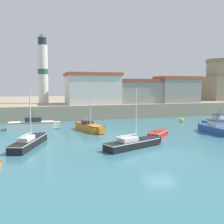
# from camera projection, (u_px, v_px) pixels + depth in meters

# --- Properties ---
(ground_plane) EXTENTS (200.00, 200.00, 0.00)m
(ground_plane) POSITION_uv_depth(u_px,v_px,m) (160.00, 152.00, 21.44)
(ground_plane) COLOR teal
(quay_seawall) EXTENTS (120.00, 40.00, 2.32)m
(quay_seawall) POSITION_uv_depth(u_px,v_px,m) (77.00, 104.00, 60.51)
(quay_seawall) COLOR gray
(quay_seawall) RESTS_ON ground
(sailboat_black_0) EXTENTS (3.42, 6.74, 5.50)m
(sailboat_black_0) POSITION_uv_depth(u_px,v_px,m) (29.00, 142.00, 23.37)
(sailboat_black_0) COLOR black
(sailboat_black_0) RESTS_ON ground
(sailboat_orange_2) EXTENTS (2.68, 5.63, 5.30)m
(sailboat_orange_2) POSITION_uv_depth(u_px,v_px,m) (90.00, 127.00, 31.41)
(sailboat_orange_2) COLOR orange
(sailboat_orange_2) RESTS_ON ground
(dinghy_red_3) EXTENTS (3.36, 3.25, 0.63)m
(dinghy_red_3) POSITION_uv_depth(u_px,v_px,m) (159.00, 133.00, 28.29)
(dinghy_red_3) COLOR red
(dinghy_red_3) RESTS_ON ground
(motorboat_white_4) EXTENTS (6.40, 2.26, 2.42)m
(motorboat_white_4) POSITION_uv_depth(u_px,v_px,m) (33.00, 125.00, 32.59)
(motorboat_white_4) COLOR white
(motorboat_white_4) RESTS_ON ground
(motorboat_blue_5) EXTENTS (5.89, 2.76, 2.44)m
(motorboat_blue_5) POSITION_uv_depth(u_px,v_px,m) (220.00, 121.00, 36.06)
(motorboat_blue_5) COLOR #284C9E
(motorboat_blue_5) RESTS_ON ground
(sailboat_black_6) EXTENTS (6.11, 3.44, 5.31)m
(sailboat_black_6) POSITION_uv_depth(u_px,v_px,m) (133.00, 143.00, 22.84)
(sailboat_black_6) COLOR black
(sailboat_black_6) RESTS_ON ground
(motorboat_blue_7) EXTENTS (1.95, 5.22, 2.47)m
(motorboat_blue_7) POSITION_uv_depth(u_px,v_px,m) (217.00, 128.00, 29.78)
(motorboat_blue_7) COLOR #284C9E
(motorboat_blue_7) RESTS_ON ground
(mooring_buoy) EXTENTS (0.62, 0.62, 0.62)m
(mooring_buoy) POSITION_uv_depth(u_px,v_px,m) (182.00, 120.00, 39.12)
(mooring_buoy) COLOR yellow
(mooring_buoy) RESTS_ON ground
(fortress) EXTENTS (13.21, 13.21, 9.08)m
(fortress) POSITION_uv_depth(u_px,v_px,m) (222.00, 85.00, 60.35)
(fortress) COLOR gray
(fortress) RESTS_ON quay_seawall
(lighthouse) EXTENTS (1.75, 1.75, 12.12)m
(lighthouse) POSITION_uv_depth(u_px,v_px,m) (43.00, 70.00, 45.87)
(lighthouse) COLOR silver
(lighthouse) RESTS_ON quay_seawall
(harbor_shed_near_wharf) EXTENTS (9.40, 6.97, 4.26)m
(harbor_shed_near_wharf) POSITION_uv_depth(u_px,v_px,m) (134.00, 91.00, 47.88)
(harbor_shed_near_wharf) COLOR gray
(harbor_shed_near_wharf) RESTS_ON quay_seawall
(harbor_shed_mid_row) EXTENTS (9.09, 6.92, 5.26)m
(harbor_shed_mid_row) POSITION_uv_depth(u_px,v_px,m) (92.00, 88.00, 45.14)
(harbor_shed_mid_row) COLOR silver
(harbor_shed_mid_row) RESTS_ON quay_seawall
(harbor_shed_far_end) EXTENTS (7.79, 4.84, 4.82)m
(harbor_shed_far_end) POSITION_uv_depth(u_px,v_px,m) (177.00, 89.00, 48.90)
(harbor_shed_far_end) COLOR gray
(harbor_shed_far_end) RESTS_ON quay_seawall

